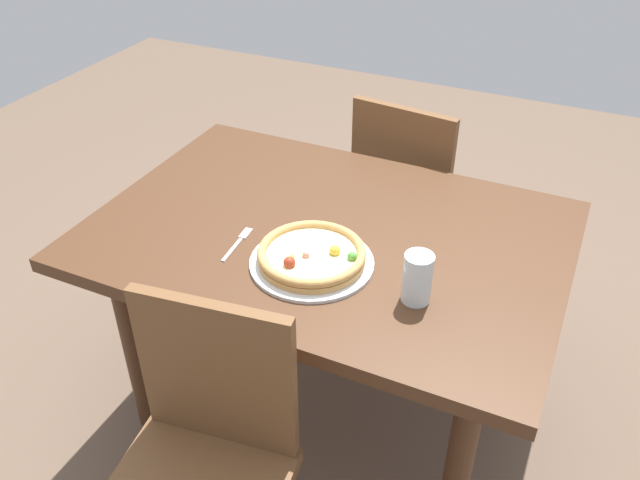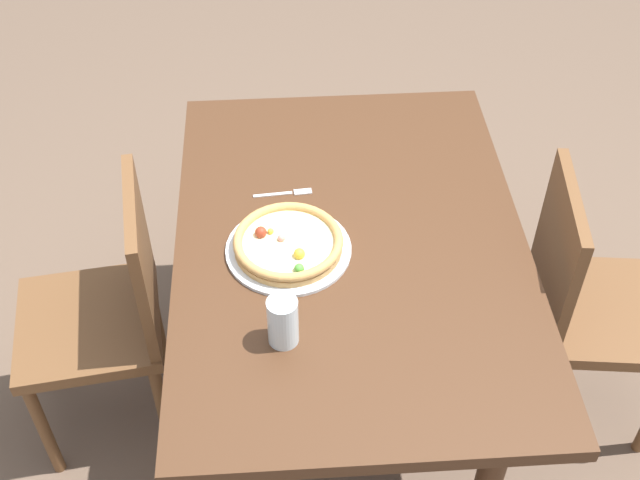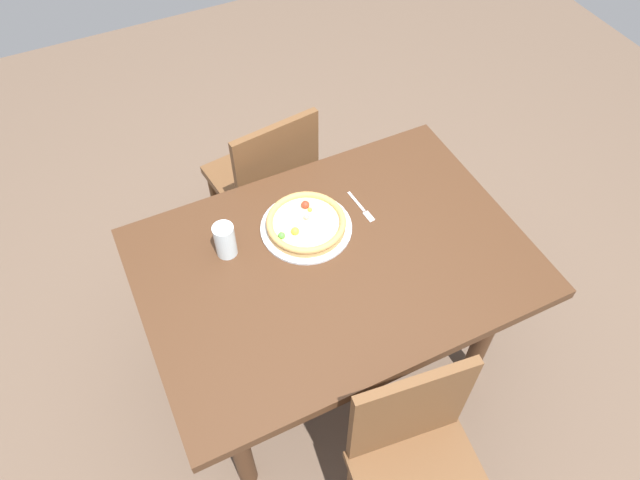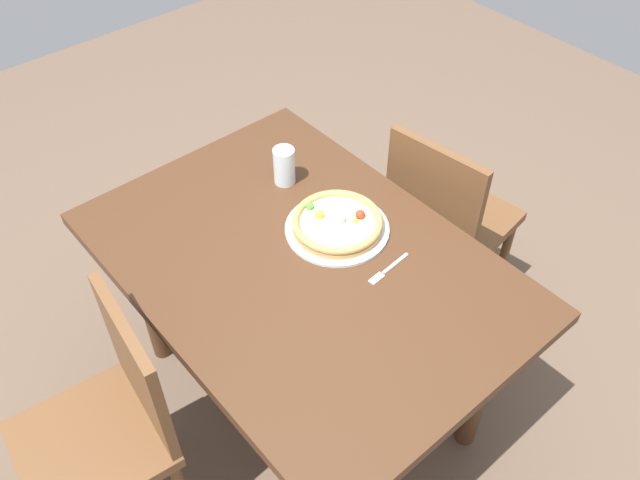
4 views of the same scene
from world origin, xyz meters
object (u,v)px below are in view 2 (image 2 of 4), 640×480
Objects in this scene: dining_table at (350,265)px; chair_far at (587,300)px; plate at (288,249)px; pizza at (288,243)px; chair_near at (109,311)px; fork at (288,193)px; drinking_glass at (283,321)px.

dining_table is 1.50× the size of chair_far.
pizza is at bearing -35.30° from plate.
chair_near is 0.60m from fork.
drinking_glass reaches higher than pizza.
pizza is 0.29m from drinking_glass.
fork is at bearing 178.28° from pizza.
pizza is at bearing -79.86° from dining_table.
chair_far is 2.69× the size of plate.
chair_near is at bearing -164.53° from fork.
fork is (-0.20, -0.16, 0.10)m from dining_table.
drinking_glass is at bearing -30.46° from dining_table.
drinking_glass is (0.29, -0.02, 0.04)m from pizza.
chair_far reaches higher than fork.
fork is (-0.19, 0.52, 0.25)m from chair_near.
dining_table is 8.01× the size of fork.
pizza is (-0.01, -0.85, 0.27)m from chair_far.
fork is (-0.23, 0.01, -0.00)m from plate.
fork is at bearing 176.82° from drinking_glass.
chair_near is 0.67m from drinking_glass.
chair_near is 3.09× the size of pizza.
plate reaches higher than dining_table.
chair_near is 5.33× the size of fork.
chair_far is at bearing 89.13° from plate.
plate is at bearing 175.62° from drinking_glass.
pizza is 0.23m from fork.
plate is 1.15× the size of pizza.
pizza is at bearing 175.69° from drinking_glass.
drinking_glass reaches higher than dining_table.
fork is 1.25× the size of drinking_glass.
dining_table is 0.27m from fork.
dining_table is 1.50× the size of chair_near.
fork is 0.52m from drinking_glass.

